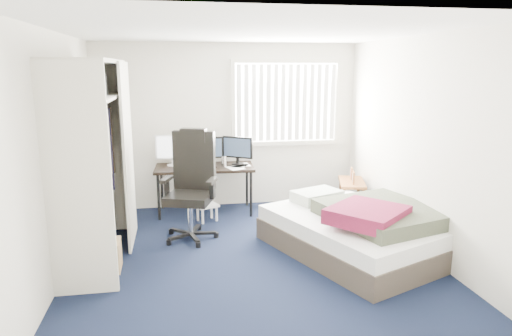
{
  "coord_description": "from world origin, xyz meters",
  "views": [
    {
      "loc": [
        -0.8,
        -4.87,
        2.13
      ],
      "look_at": [
        0.13,
        0.4,
        0.95
      ],
      "focal_mm": 32.0,
      "sensor_mm": 36.0,
      "label": 1
    }
  ],
  "objects": [
    {
      "name": "window_assembly",
      "position": [
        0.9,
        2.04,
        1.6
      ],
      "size": [
        1.72,
        0.09,
        1.32
      ],
      "color": "white",
      "rests_on": "ground"
    },
    {
      "name": "room_shell",
      "position": [
        0.0,
        0.0,
        1.51
      ],
      "size": [
        4.2,
        4.2,
        4.2
      ],
      "color": "silver",
      "rests_on": "ground"
    },
    {
      "name": "office_chair",
      "position": [
        -0.63,
        0.77,
        0.53
      ],
      "size": [
        0.82,
        0.82,
        1.38
      ],
      "color": "black",
      "rests_on": "ground"
    },
    {
      "name": "bed",
      "position": [
        1.28,
        -0.1,
        0.28
      ],
      "size": [
        2.16,
        2.43,
        0.66
      ],
      "color": "#3E352C",
      "rests_on": "ground"
    },
    {
      "name": "ground",
      "position": [
        0.0,
        0.0,
        0.0
      ],
      "size": [
        4.2,
        4.2,
        0.0
      ],
      "primitive_type": "plane",
      "color": "black",
      "rests_on": "ground"
    },
    {
      "name": "footstool",
      "position": [
        -0.41,
        1.33,
        0.19
      ],
      "size": [
        0.36,
        0.33,
        0.24
      ],
      "color": "white",
      "rests_on": "ground"
    },
    {
      "name": "desk",
      "position": [
        -0.4,
        1.76,
        0.74
      ],
      "size": [
        1.48,
        0.74,
        1.17
      ],
      "color": "black",
      "rests_on": "ground"
    },
    {
      "name": "closet",
      "position": [
        -1.67,
        0.27,
        1.35
      ],
      "size": [
        0.64,
        1.84,
        2.22
      ],
      "color": "beige",
      "rests_on": "ground"
    },
    {
      "name": "pine_box",
      "position": [
        -1.65,
        -0.1,
        0.16
      ],
      "size": [
        0.44,
        0.33,
        0.32
      ],
      "primitive_type": "cube",
      "rotation": [
        0.0,
        0.0,
        0.02
      ],
      "color": "tan",
      "rests_on": "ground"
    },
    {
      "name": "nightstand",
      "position": [
        1.75,
        1.34,
        0.42
      ],
      "size": [
        0.54,
        0.78,
        0.67
      ],
      "color": "brown",
      "rests_on": "ground"
    }
  ]
}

